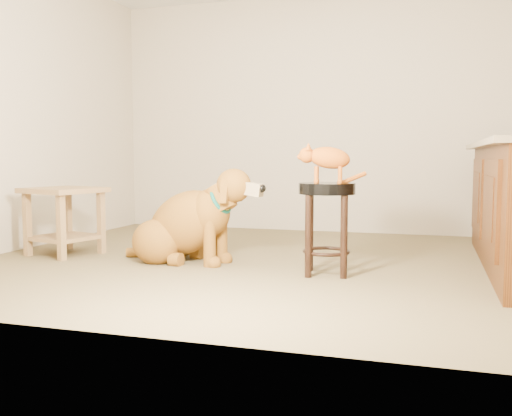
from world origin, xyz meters
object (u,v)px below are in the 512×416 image
(side_table, at_px, (64,211))
(golden_retriever, at_px, (188,225))
(padded_stool, at_px, (327,210))
(wood_stool, at_px, (498,210))
(tabby_kitten, at_px, (326,159))

(side_table, height_order, golden_retriever, golden_retriever)
(padded_stool, relative_size, wood_stool, 0.96)
(side_table, xyz_separation_m, golden_retriever, (1.14, -0.02, -0.08))
(padded_stool, relative_size, golden_retriever, 0.52)
(wood_stool, height_order, tabby_kitten, tabby_kitten)
(side_table, height_order, tabby_kitten, tabby_kitten)
(wood_stool, xyz_separation_m, tabby_kitten, (-1.30, -1.64, 0.46))
(padded_stool, relative_size, tabby_kitten, 1.37)
(padded_stool, relative_size, side_table, 0.96)
(padded_stool, distance_m, wood_stool, 2.08)
(padded_stool, height_order, side_table, padded_stool)
(padded_stool, bearing_deg, side_table, 175.71)
(golden_retriever, bearing_deg, tabby_kitten, -1.81)
(wood_stool, bearing_deg, side_table, -157.57)
(golden_retriever, distance_m, tabby_kitten, 1.24)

